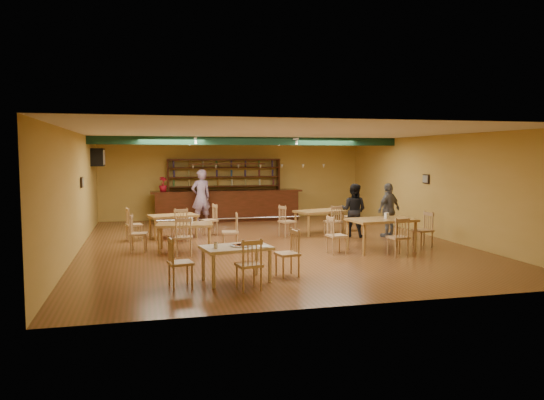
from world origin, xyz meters
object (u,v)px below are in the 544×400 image
object	(u,v)px
patron_right_a	(354,210)
near_table	(236,264)
dining_table_a	(173,226)
dining_table_c	(185,237)
dining_table_d	(381,235)
dining_table_b	(319,222)
patron_bar	(201,197)
bar_counter	(227,206)

from	to	relation	value
patron_right_a	near_table	bearing A→B (deg)	87.09
dining_table_a	patron_right_a	world-z (taller)	patron_right_a
dining_table_c	dining_table_d	xyz separation A→B (m)	(4.85, -1.20, 0.06)
dining_table_b	dining_table_c	world-z (taller)	dining_table_b
patron_bar	patron_right_a	distance (m)	5.54
bar_counter	dining_table_b	bearing A→B (deg)	-58.46
near_table	patron_right_a	distance (m)	6.34
near_table	bar_counter	bearing A→B (deg)	72.10
dining_table_d	patron_right_a	size ratio (longest dim) A/B	1.04
dining_table_d	near_table	distance (m)	4.73
patron_bar	patron_right_a	world-z (taller)	patron_bar
bar_counter	patron_right_a	xyz separation A→B (m)	(3.08, -4.52, 0.22)
dining_table_c	patron_bar	xyz separation A→B (m)	(0.93, 4.79, 0.62)
bar_counter	dining_table_a	bearing A→B (deg)	-121.90
dining_table_a	patron_right_a	distance (m)	5.36
near_table	dining_table_b	bearing A→B (deg)	46.65
bar_counter	dining_table_b	world-z (taller)	bar_counter
dining_table_b	near_table	size ratio (longest dim) A/B	1.13
bar_counter	dining_table_a	world-z (taller)	bar_counter
dining_table_b	dining_table_a	bearing A→B (deg)	160.00
dining_table_a	patron_right_a	xyz separation A→B (m)	(5.23, -1.06, 0.45)
patron_bar	dining_table_b	bearing A→B (deg)	121.64
dining_table_b	bar_counter	bearing A→B (deg)	104.93
bar_counter	patron_bar	xyz separation A→B (m)	(-1.05, -0.83, 0.40)
dining_table_d	patron_bar	size ratio (longest dim) A/B	0.85
near_table	patron_right_a	size ratio (longest dim) A/B	0.81
dining_table_c	dining_table_d	size ratio (longest dim) A/B	0.86
bar_counter	patron_right_a	size ratio (longest dim) A/B	3.49
dining_table_a	bar_counter	bearing A→B (deg)	45.82
bar_counter	dining_table_c	bearing A→B (deg)	-109.39
dining_table_a	near_table	distance (m)	5.72
dining_table_a	patron_bar	distance (m)	2.92
dining_table_b	patron_right_a	size ratio (longest dim) A/B	0.92
dining_table_c	near_table	size ratio (longest dim) A/B	1.09
bar_counter	dining_table_d	size ratio (longest dim) A/B	3.37
patron_right_a	patron_bar	bearing A→B (deg)	-1.27
dining_table_a	dining_table_b	distance (m)	4.44
dining_table_d	near_table	xyz separation A→B (m)	(-4.14, -2.30, -0.07)
dining_table_d	patron_right_a	xyz separation A→B (m)	(0.21, 2.29, 0.38)
patron_right_a	bar_counter	bearing A→B (deg)	-15.16
dining_table_a	dining_table_c	size ratio (longest dim) A/B	0.97
patron_bar	patron_right_a	size ratio (longest dim) A/B	1.22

